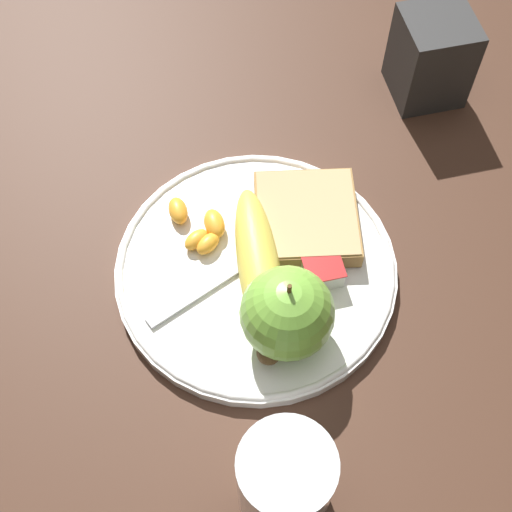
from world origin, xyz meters
TOP-DOWN VIEW (x-y plane):
  - ground_plane at (0.00, 0.00)m, footprint 3.00×3.00m
  - plate at (0.00, 0.00)m, footprint 0.26×0.26m
  - juice_glass at (-0.20, 0.02)m, footprint 0.07×0.07m
  - apple at (-0.07, -0.01)m, footprint 0.08×0.08m
  - banana at (-0.02, 0.00)m, footprint 0.18×0.05m
  - bread_slice at (0.03, -0.06)m, footprint 0.11×0.11m
  - fork at (0.01, 0.01)m, footprint 0.09×0.17m
  - jam_packet at (-0.02, -0.06)m, footprint 0.04×0.03m
  - orange_segment_0 at (0.06, -0.01)m, footprint 0.03×0.02m
  - orange_segment_1 at (0.05, 0.03)m, footprint 0.03×0.02m
  - orange_segment_2 at (0.03, 0.04)m, footprint 0.03×0.03m
  - orange_segment_3 at (0.00, -0.00)m, footprint 0.03×0.03m
  - orange_segment_4 at (0.07, 0.06)m, footprint 0.03×0.02m
  - orange_segment_5 at (0.04, 0.05)m, footprint 0.03×0.03m
  - condiment_caddy at (0.18, -0.23)m, footprint 0.07×0.07m

SIDE VIEW (x-z plane):
  - ground_plane at x=0.00m, z-range 0.00..0.00m
  - plate at x=0.00m, z-range 0.00..0.02m
  - fork at x=0.01m, z-range 0.01..0.02m
  - orange_segment_0 at x=0.06m, z-range 0.01..0.03m
  - orange_segment_5 at x=0.04m, z-range 0.01..0.03m
  - orange_segment_2 at x=0.03m, z-range 0.01..0.03m
  - orange_segment_4 at x=0.07m, z-range 0.01..0.03m
  - orange_segment_3 at x=0.00m, z-range 0.01..0.03m
  - orange_segment_1 at x=0.05m, z-range 0.01..0.03m
  - jam_packet at x=-0.02m, z-range 0.01..0.03m
  - bread_slice at x=0.03m, z-range 0.01..0.03m
  - banana at x=-0.02m, z-range 0.01..0.05m
  - condiment_caddy at x=0.18m, z-range 0.00..0.09m
  - juice_glass at x=-0.20m, z-range 0.00..0.10m
  - apple at x=-0.07m, z-range 0.01..0.10m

